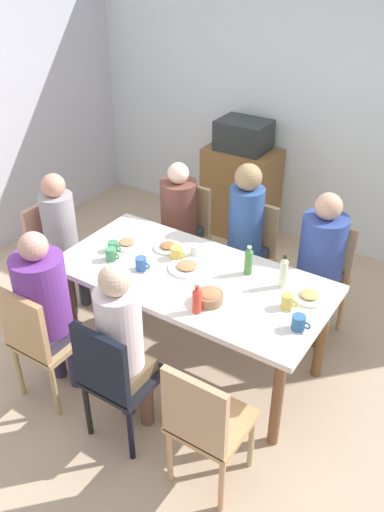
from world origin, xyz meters
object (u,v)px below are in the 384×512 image
person_6 (45,301)px  bottle_1 (283,272)px  person_2 (321,255)px  chair_3 (56,250)px  plate_0 (127,243)px  chair_0 (248,251)px  cup_3 (177,253)px  cup_0 (113,246)px  bottle_2 (249,261)px  person_4 (178,216)px  bottle_0 (197,300)px  person_1 (122,339)px  person_0 (245,229)px  cup_1 (288,301)px  chair_6 (40,338)px  cup_6 (141,264)px  bowl_0 (209,297)px  person_3 (62,233)px  chair_4 (184,230)px  plate_2 (168,247)px  microwave (244,135)px  dining_table (192,285)px  side_cabinet (241,192)px  chair_2 (321,275)px  cup_2 (299,323)px  chair_1 (115,376)px  plate_1 (309,296)px  cup_4 (111,254)px  chair_5 (204,422)px  plate_3 (187,267)px

person_6 → bottle_1: size_ratio=5.35×
person_2 → person_6: size_ratio=0.98×
chair_3 → plate_0: (0.70, 0.07, 0.26)m
chair_0 → cup_3: 0.80m
plate_0 → cup_0: 0.12m
chair_3 → bottle_2: bottle_2 is taller
person_4 → bottle_0: person_4 is taller
person_1 → person_6: (-0.62, -0.00, 0.02)m
chair_0 → plate_0: size_ratio=4.21×
person_0 → cup_1: person_0 is taller
person_1 → chair_6: 0.66m
person_1 → cup_6: (-0.32, 0.61, 0.07)m
plate_0 → chair_6: bearing=-90.6°
person_0 → bowl_0: 0.97m
person_3 → bottle_1: person_3 is taller
chair_4 → chair_6: (0.00, -1.66, 0.00)m
plate_2 → microwave: bearing=100.4°
cup_0 → cup_1: bearing=3.1°
dining_table → chair_3: bearing=180.0°
chair_4 → person_0: bearing=-8.4°
person_6 → microwave: person_6 is taller
person_2 → chair_3: size_ratio=1.35×
person_4 → bottle_1: person_4 is taller
bottle_1 → chair_0: bearing=132.0°
cup_3 → side_cabinet: (-0.44, 1.76, -0.35)m
bottle_0 → bottle_1: 0.62m
plate_2 → cup_1: (1.01, -0.17, 0.03)m
chair_2 → person_4: person_4 is taller
person_6 → person_4: bearing=90.0°
person_2 → cup_6: size_ratio=10.76×
chair_3 → bottle_1: 1.92m
plate_0 → cup_2: (1.43, -0.20, 0.03)m
plate_2 → cup_0: bearing=-142.3°
chair_3 → bottle_0: (1.55, -0.32, 0.33)m
dining_table → bowl_0: 0.34m
cup_0 → chair_1: bearing=-50.7°
plate_1 → bottle_0: size_ratio=1.16×
bottle_2 → microwave: microwave is taller
cup_2 → cup_4: (-1.40, -0.02, -0.00)m
chair_1 → chair_3: same height
bottle_0 → side_cabinet: 2.40m
cup_6 → bottle_1: size_ratio=0.48×
chair_2 → side_cabinet: (-1.26, 1.05, -0.06)m
plate_0 → cup_2: bearing=-7.9°
bottle_0 → side_cabinet: bearing=111.9°
plate_0 → cup_2: 1.45m
person_3 → chair_5: 2.02m
cup_2 → plate_3: bearing=168.9°
chair_1 → cup_3: size_ratio=7.38×
person_3 → cup_3: (1.01, 0.12, 0.10)m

